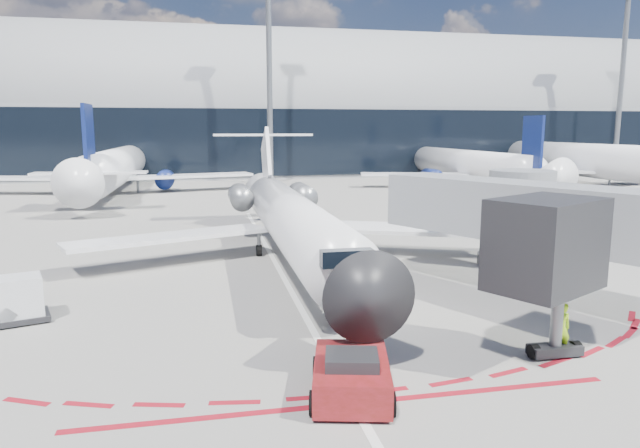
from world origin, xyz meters
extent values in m
plane|color=slate|center=(0.00, 0.00, 0.00)|extent=(260.00, 260.00, 0.00)
cube|color=silver|center=(0.00, 2.00, 0.01)|extent=(0.25, 40.00, 0.01)
cube|color=maroon|center=(0.00, -11.50, 0.01)|extent=(14.00, 0.25, 0.01)
cube|color=gray|center=(0.00, 65.00, 5.00)|extent=(150.00, 24.00, 10.00)
cylinder|color=gray|center=(0.00, 65.00, 10.00)|extent=(150.00, 24.00, 24.00)
cube|color=black|center=(0.00, 52.95, 5.00)|extent=(150.00, 0.20, 9.00)
cube|color=gray|center=(9.00, -4.50, 3.60)|extent=(8.22, 12.61, 2.30)
cube|color=black|center=(5.95, -10.24, 3.60)|extent=(3.86, 3.44, 2.60)
cylinder|color=slate|center=(6.75, -9.84, 1.20)|extent=(0.36, 0.36, 2.40)
cube|color=black|center=(6.75, -9.84, 0.22)|extent=(1.60, 0.60, 0.30)
cylinder|color=gray|center=(12.05, 1.24, 2.40)|extent=(3.20, 3.20, 4.80)
cylinder|color=black|center=(12.05, 1.24, 0.25)|extent=(4.00, 4.00, 0.50)
cylinder|color=slate|center=(5.00, 48.00, 12.50)|extent=(0.70, 0.70, 25.00)
cylinder|color=slate|center=(55.00, 48.00, 12.50)|extent=(0.70, 0.70, 25.00)
cylinder|color=white|center=(0.81, 3.41, 2.30)|extent=(2.64, 21.50, 2.64)
cone|color=black|center=(0.81, -8.71, 2.30)|extent=(2.64, 2.74, 2.64)
cone|color=white|center=(0.81, 15.92, 2.30)|extent=(2.64, 3.52, 2.64)
cube|color=black|center=(0.81, -7.14, 2.83)|extent=(1.66, 1.37, 0.54)
cube|color=white|center=(-5.25, 4.88, 1.42)|extent=(10.47, 6.21, 0.30)
cube|color=white|center=(6.87, 4.88, 1.42)|extent=(10.47, 6.21, 0.30)
cube|color=white|center=(0.81, 14.95, 4.64)|extent=(0.24, 4.59, 4.67)
cube|color=white|center=(0.81, 17.00, 6.40)|extent=(7.04, 1.56, 0.16)
cylinder|color=slate|center=(-1.20, 12.01, 2.54)|extent=(1.47, 3.32, 1.47)
cylinder|color=slate|center=(2.81, 12.01, 2.54)|extent=(1.47, 3.32, 1.47)
cylinder|color=black|center=(0.81, -5.58, 0.27)|extent=(0.22, 0.55, 0.55)
cylinder|color=black|center=(-0.66, 5.86, 0.31)|extent=(0.29, 0.63, 0.63)
cylinder|color=black|center=(2.27, 5.86, 0.31)|extent=(0.29, 0.63, 0.63)
cylinder|color=slate|center=(0.81, -5.58, 0.54)|extent=(0.18, 0.18, 1.08)
cube|color=#5A110C|center=(0.06, -11.06, 0.52)|extent=(2.55, 3.39, 0.85)
cube|color=black|center=(-0.01, -11.34, 1.09)|extent=(1.56, 1.42, 0.33)
cylinder|color=slate|center=(0.54, -9.04, 0.33)|extent=(0.67, 2.42, 0.09)
cylinder|color=black|center=(-1.06, -11.87, 0.30)|extent=(0.40, 0.65, 0.61)
cylinder|color=black|center=(0.69, -12.29, 0.30)|extent=(0.40, 0.65, 0.61)
cylinder|color=black|center=(-0.58, -9.84, 0.30)|extent=(0.40, 0.65, 0.61)
cylinder|color=black|center=(1.17, -10.26, 0.30)|extent=(0.40, 0.65, 0.61)
imported|color=#ADEA18|center=(6.99, -9.72, 0.83)|extent=(0.63, 0.44, 1.65)
cube|color=black|center=(-10.04, -3.08, 0.16)|extent=(2.13, 1.97, 0.19)
cube|color=silver|center=(-10.04, -3.08, 0.95)|extent=(1.75, 1.69, 1.40)
cylinder|color=black|center=(-10.53, -3.84, 0.09)|extent=(0.14, 0.19, 0.18)
cylinder|color=black|center=(-9.19, -3.40, 0.09)|extent=(0.14, 0.19, 0.18)
cylinder|color=black|center=(-10.88, -2.75, 0.09)|extent=(0.14, 0.19, 0.18)
cylinder|color=black|center=(-9.55, -2.31, 0.09)|extent=(0.14, 0.19, 0.18)
camera|label=1|loc=(-3.53, -24.45, 6.82)|focal=32.00mm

